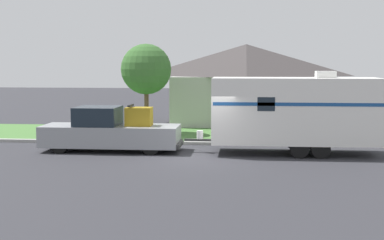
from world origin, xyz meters
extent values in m
plane|color=#2D2D33|center=(0.00, 0.00, 0.00)|extent=(120.00, 120.00, 0.00)
cube|color=#999993|center=(0.00, 3.75, 0.07)|extent=(80.00, 0.30, 0.14)
cube|color=#477538|center=(0.00, 7.40, 0.01)|extent=(80.00, 7.00, 0.03)
cube|color=#B2B2A8|center=(1.74, 13.58, 1.51)|extent=(9.01, 7.24, 3.02)
pyramid|color=#3D3838|center=(1.74, 13.58, 4.03)|extent=(9.74, 7.82, 2.03)
cube|color=#4C3828|center=(1.74, 9.99, 1.05)|extent=(1.00, 0.06, 2.10)
cylinder|color=black|center=(-6.23, 0.77, 0.40)|extent=(0.81, 0.28, 0.81)
cylinder|color=black|center=(-6.23, 2.39, 0.40)|extent=(0.81, 0.28, 0.81)
cylinder|color=black|center=(-2.28, 0.77, 0.40)|extent=(0.81, 0.28, 0.81)
cylinder|color=black|center=(-2.28, 2.39, 0.40)|extent=(0.81, 0.28, 0.81)
cube|color=gray|center=(-5.40, 1.58, 0.67)|extent=(3.57, 1.98, 0.91)
cube|color=#19232D|center=(-4.76, 1.58, 1.54)|extent=(1.86, 1.82, 0.82)
cube|color=gray|center=(-2.41, 1.58, 0.67)|extent=(2.41, 1.98, 0.91)
cube|color=#333333|center=(-1.14, 1.58, 0.34)|extent=(0.12, 1.78, 0.20)
cube|color=olive|center=(-2.94, 1.58, 1.53)|extent=(1.11, 0.83, 0.80)
cube|color=black|center=(-3.29, 1.58, 2.01)|extent=(0.10, 0.92, 0.08)
cylinder|color=black|center=(3.86, 0.52, 0.38)|extent=(0.77, 0.22, 0.77)
cylinder|color=black|center=(3.86, 2.64, 0.38)|extent=(0.77, 0.22, 0.77)
cylinder|color=black|center=(4.71, 0.52, 0.38)|extent=(0.77, 0.22, 0.77)
cylinder|color=black|center=(4.71, 2.64, 0.38)|extent=(0.77, 0.22, 0.77)
cube|color=silver|center=(3.73, 1.58, 1.86)|extent=(6.91, 2.39, 2.74)
cube|color=navy|center=(3.73, 0.38, 2.20)|extent=(6.77, 0.01, 0.14)
cube|color=#383838|center=(-0.34, 1.58, 0.53)|extent=(1.23, 0.12, 0.10)
cylinder|color=silver|center=(-0.28, 1.58, 0.76)|extent=(0.28, 0.28, 0.36)
cube|color=silver|center=(4.97, 1.58, 3.37)|extent=(0.80, 0.68, 0.28)
cube|color=#19232D|center=(2.49, 0.38, 2.20)|extent=(0.70, 0.01, 0.56)
cylinder|color=brown|center=(7.69, 4.67, 0.57)|extent=(0.09, 0.09, 1.14)
cube|color=black|center=(7.69, 4.67, 1.25)|extent=(0.48, 0.20, 0.22)
cylinder|color=brown|center=(-3.67, 7.43, 1.24)|extent=(0.24, 0.24, 2.49)
sphere|color=#38662D|center=(-3.67, 7.43, 3.51)|extent=(2.73, 2.73, 2.73)
camera|label=1|loc=(1.55, -21.17, 3.84)|focal=50.00mm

